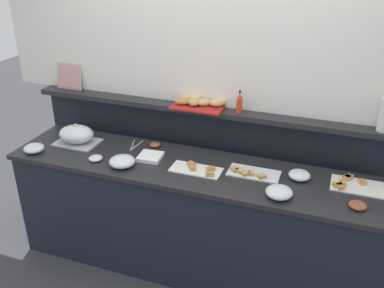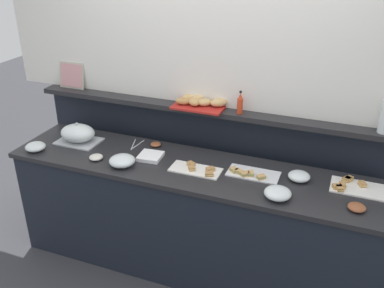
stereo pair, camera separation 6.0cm
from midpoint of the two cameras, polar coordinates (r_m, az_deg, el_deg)
name	(u,v)px [view 2 (the right image)]	position (r m, az deg, el deg)	size (l,w,h in m)	color
ground_plane	(216,223)	(4.07, 3.63, -10.46)	(12.00, 12.00, 0.00)	#38383D
buffet_counter	(193,219)	(3.34, 0.62, -9.89)	(2.80, 0.63, 0.91)	black
back_ledge_unit	(214,169)	(3.63, 3.37, -3.33)	(3.06, 0.22, 1.21)	black
upper_wall_panel	(219,14)	(3.24, 4.12, 16.88)	(3.66, 0.08, 1.39)	white
sandwich_platter_front	(251,174)	(3.02, 8.42, -3.93)	(0.36, 0.18, 0.04)	silver
sandwich_platter_rear	(197,170)	(3.04, 1.22, -3.42)	(0.37, 0.17, 0.04)	white
sandwich_platter_side	(353,187)	(3.05, 21.20, -5.31)	(0.34, 0.22, 0.04)	white
serving_cloche	(78,134)	(3.55, -14.46, 1.32)	(0.34, 0.24, 0.17)	#B7BABF
glass_bowl_large	(35,147)	(3.53, -19.64, -0.39)	(0.16, 0.16, 0.06)	silver
glass_bowl_medium	(278,194)	(2.79, 11.93, -6.46)	(0.17, 0.17, 0.07)	silver
glass_bowl_small	(122,161)	(3.14, -8.73, -2.26)	(0.19, 0.19, 0.08)	silver
glass_bowl_extra	(299,177)	(3.02, 14.61, -4.21)	(0.15, 0.15, 0.06)	silver
condiment_bowl_cream	(96,157)	(3.27, -12.12, -1.73)	(0.10, 0.10, 0.04)	silver
condiment_bowl_red	(156,144)	(3.40, -4.33, -0.04)	(0.09, 0.09, 0.03)	brown
condiment_bowl_teal	(357,207)	(2.82, 21.64, -7.83)	(0.11, 0.11, 0.04)	brown
serving_tongs	(135,145)	(3.43, -7.05, -0.12)	(0.08, 0.19, 0.01)	#B7BABF
napkin_stack	(151,156)	(3.22, -5.00, -1.65)	(0.17, 0.17, 0.03)	white
hot_sauce_bottle	(240,104)	(3.23, 6.94, 5.35)	(0.04, 0.04, 0.18)	red
bread_basket	(199,102)	(3.36, 1.45, 5.62)	(0.43, 0.29, 0.08)	#B2231E
framed_picture	(72,75)	(3.90, -15.27, 8.80)	(0.24, 0.05, 0.23)	#B2AD9E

